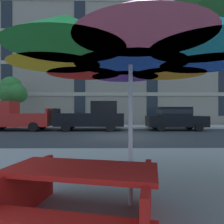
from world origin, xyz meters
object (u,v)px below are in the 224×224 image
(street_tree_left, at_px, (13,92))
(picnic_table, at_px, (82,190))
(pickup_red, at_px, (14,117))
(sedan_black, at_px, (175,118))
(patio_umbrella, at_px, (131,52))
(pickup_black, at_px, (93,117))

(street_tree_left, height_order, picnic_table, street_tree_left)
(street_tree_left, bearing_deg, picnic_table, -62.65)
(pickup_red, bearing_deg, picnic_table, -62.24)
(sedan_black, distance_m, patio_umbrella, 13.61)
(pickup_red, distance_m, patio_umbrella, 14.82)
(street_tree_left, height_order, patio_umbrella, street_tree_left)
(picnic_table, bearing_deg, patio_umbrella, 32.77)
(sedan_black, relative_size, patio_umbrella, 1.30)
(sedan_black, xyz_separation_m, picnic_table, (-5.33, -13.11, -0.46))
(patio_umbrella, bearing_deg, picnic_table, -147.23)
(pickup_red, height_order, patio_umbrella, patio_umbrella)
(pickup_black, relative_size, street_tree_left, 1.13)
(pickup_red, bearing_deg, street_tree_left, 115.29)
(pickup_red, relative_size, picnic_table, 2.45)
(pickup_black, bearing_deg, picnic_table, -85.85)
(sedan_black, xyz_separation_m, street_tree_left, (-13.50, 2.68, 2.24))
(pickup_red, xyz_separation_m, street_tree_left, (-1.27, 2.68, 2.16))
(sedan_black, distance_m, picnic_table, 14.16)
(patio_umbrella, bearing_deg, pickup_red, 120.66)
(pickup_black, relative_size, patio_umbrella, 1.51)
(sedan_black, bearing_deg, patio_umbrella, -110.31)
(pickup_red, height_order, pickup_black, same)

